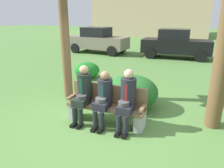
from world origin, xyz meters
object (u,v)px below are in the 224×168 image
(seated_man_left, at_px, (83,91))
(shrub_mid_lawn, at_px, (87,70))
(shrub_near_bench, at_px, (132,92))
(parked_car_far, at_px, (176,44))
(parked_car_near, at_px, (98,40))
(seated_man_middle, at_px, (103,96))
(park_bench, at_px, (107,106))
(seated_man_right, at_px, (127,97))

(seated_man_left, xyz_separation_m, shrub_mid_lawn, (-1.66, 3.29, -0.43))
(seated_man_left, xyz_separation_m, shrub_near_bench, (0.84, 1.18, -0.30))
(shrub_near_bench, bearing_deg, parked_car_far, 87.41)
(shrub_near_bench, relative_size, parked_car_near, 0.36)
(parked_car_far, bearing_deg, seated_man_middle, -94.25)
(seated_man_middle, xyz_separation_m, shrub_near_bench, (0.31, 1.18, -0.26))
(park_bench, bearing_deg, parked_car_far, 85.81)
(park_bench, relative_size, seated_man_middle, 1.46)
(seated_man_right, height_order, shrub_near_bench, seated_man_right)
(shrub_mid_lawn, distance_m, parked_car_far, 6.36)
(seated_man_middle, height_order, shrub_mid_lawn, seated_man_middle)
(park_bench, xyz_separation_m, shrub_near_bench, (0.30, 1.05, 0.03))
(seated_man_middle, relative_size, shrub_near_bench, 0.88)
(seated_man_left, distance_m, shrub_near_bench, 1.48)
(shrub_near_bench, xyz_separation_m, shrub_mid_lawn, (-2.50, 2.11, -0.13))
(seated_man_left, relative_size, shrub_near_bench, 0.94)
(shrub_mid_lawn, xyz_separation_m, parked_car_near, (-2.14, 5.61, 0.52))
(parked_car_near, bearing_deg, park_bench, -63.67)
(parked_car_near, relative_size, parked_car_far, 1.02)
(seated_man_right, relative_size, parked_car_near, 0.34)
(shrub_mid_lawn, bearing_deg, park_bench, -55.14)
(seated_man_middle, distance_m, parked_car_far, 8.99)
(shrub_mid_lawn, bearing_deg, seated_man_left, -63.24)
(parked_car_near, distance_m, parked_car_far, 4.99)
(seated_man_left, xyz_separation_m, parked_car_near, (-3.80, 8.90, 0.09))
(seated_man_middle, height_order, seated_man_right, seated_man_right)
(park_bench, xyz_separation_m, parked_car_far, (0.65, 8.83, 0.42))
(park_bench, bearing_deg, parked_car_near, 116.33)
(shrub_mid_lawn, height_order, parked_car_near, parked_car_near)
(shrub_near_bench, relative_size, shrub_mid_lawn, 1.41)
(park_bench, height_order, parked_car_near, parked_car_near)
(seated_man_middle, relative_size, parked_car_far, 0.32)
(parked_car_near, bearing_deg, seated_man_middle, -64.11)
(park_bench, bearing_deg, shrub_near_bench, 74.30)
(seated_man_right, xyz_separation_m, parked_car_far, (0.11, 8.96, 0.09))
(shrub_near_bench, bearing_deg, seated_man_right, -78.54)
(seated_man_middle, distance_m, shrub_mid_lawn, 3.97)
(park_bench, height_order, seated_man_middle, seated_man_middle)
(park_bench, distance_m, parked_car_far, 8.86)
(shrub_near_bench, bearing_deg, parked_car_near, 120.98)
(seated_man_middle, bearing_deg, seated_man_left, 179.10)
(shrub_near_bench, distance_m, shrub_mid_lawn, 3.28)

